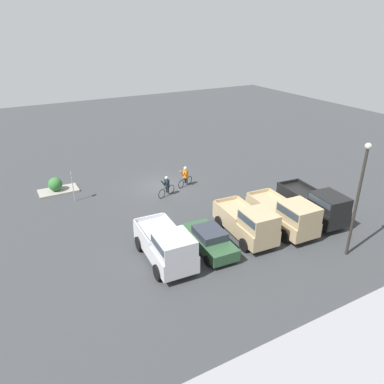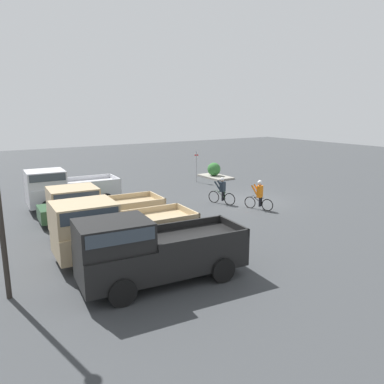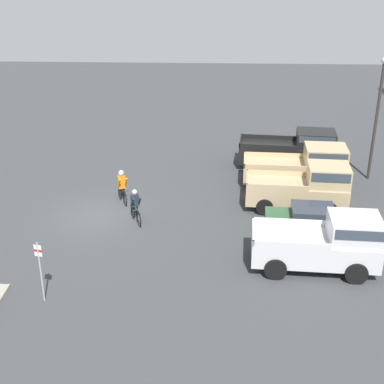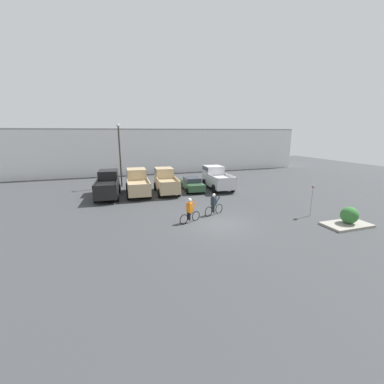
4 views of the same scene
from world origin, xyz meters
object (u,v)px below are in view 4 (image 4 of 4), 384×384
Objects in this scene: pickup_truck_1 at (137,182)px; shrub at (349,215)px; sedan_0 at (192,184)px; cyclist_0 at (214,204)px; fire_lane_sign at (312,196)px; lamppost at (120,151)px; pickup_truck_0 at (108,184)px; cyclist_1 at (190,210)px; pickup_truck_3 at (217,178)px; pickup_truck_2 at (166,181)px.

pickup_truck_1 is 18.12m from shrub.
sedan_0 is at bearing -4.48° from pickup_truck_1.
cyclist_0 is 0.70× the size of fire_lane_sign.
lamppost is 22.19m from shrub.
pickup_truck_1 is at bearing 117.58° from cyclist_0.
pickup_truck_0 reaches higher than cyclist_1.
pickup_truck_0 is 1.11× the size of pickup_truck_3.
cyclist_0 is 2.41m from cyclist_1.
pickup_truck_1 is 8.40m from pickup_truck_3.
shrub is at bearing -41.96° from pickup_truck_0.
shrub is (13.34, -17.42, -3.32)m from lamppost.
lamppost is at bearing 129.57° from fire_lane_sign.
fire_lane_sign is (2.74, -10.76, 0.28)m from pickup_truck_3.
sedan_0 is (8.36, -0.26, -0.50)m from pickup_truck_0.
pickup_truck_3 is at bearing -23.82° from lamppost.
pickup_truck_0 is at bearing 178.58° from pickup_truck_2.
fire_lane_sign is (5.56, -10.70, 0.78)m from sedan_0.
shrub is (7.53, -4.87, -0.10)m from cyclist_0.
cyclist_0 is at bearing 24.47° from cyclist_1.
cyclist_0 is at bearing -49.23° from pickup_truck_0.
fire_lane_sign reaches higher than cyclist_1.
pickup_truck_2 is at bearing 125.02° from shrub.
sedan_0 is 2.49× the size of cyclist_0.
shrub is (0.92, -2.38, -0.78)m from fire_lane_sign.
fire_lane_sign is (8.33, -10.82, 0.28)m from pickup_truck_2.
fire_lane_sign is (11.13, -11.14, 0.27)m from pickup_truck_1.
pickup_truck_1 is at bearing 103.53° from cyclist_1.
cyclist_1 is at bearing -92.95° from pickup_truck_2.
lamppost is 6.24× the size of shrub.
pickup_truck_0 is at bearing 178.24° from sedan_0.
pickup_truck_2 is at bearing -1.42° from pickup_truck_0.
pickup_truck_2 is 16.13m from shrub.
pickup_truck_2 is at bearing 177.55° from sedan_0.
fire_lane_sign is 2.67m from shrub.
sedan_0 is (5.57, -0.44, -0.51)m from pickup_truck_1.
pickup_truck_1 is at bearing 173.52° from pickup_truck_2.
cyclist_0 is 1.57× the size of shrub.
shrub is (14.84, -13.34, -0.50)m from pickup_truck_0.
pickup_truck_2 reaches higher than pickup_truck_0.
shrub is at bearing -32.89° from cyclist_0.
pickup_truck_3 is 0.75× the size of lamppost.
sedan_0 is 0.84× the size of pickup_truck_3.
cyclist_1 is (-3.25, -9.21, 0.18)m from sedan_0.
sedan_0 is 3.92× the size of shrub.
cyclist_0 is 1.00× the size of cyclist_1.
cyclist_0 reaches higher than sedan_0.
pickup_truck_1 is 1.09× the size of pickup_truck_2.
sedan_0 is at bearing -1.76° from pickup_truck_0.
pickup_truck_0 is 8.37m from sedan_0.
cyclist_0 is at bearing -97.30° from sedan_0.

